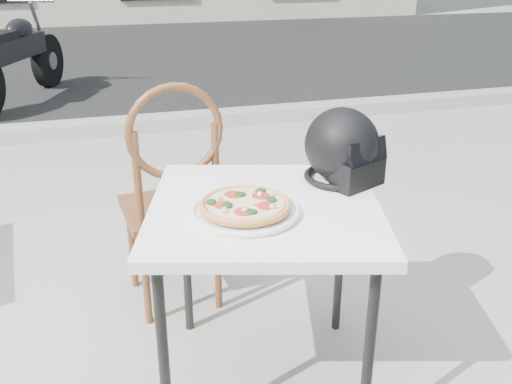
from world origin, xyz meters
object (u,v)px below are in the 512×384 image
object	(u,v)px
cafe_chair_main	(173,187)
helmet	(343,149)
pizza	(245,205)
motorcycle	(17,59)
cafe_table_main	(265,222)
plate	(245,211)

from	to	relation	value
cafe_chair_main	helmet	bearing A→B (deg)	135.74
pizza	motorcycle	distance (m)	5.01
cafe_table_main	helmet	distance (m)	0.39
plate	helmet	bearing A→B (deg)	23.71
cafe_table_main	plate	size ratio (longest dim) A/B	2.06
plate	cafe_chair_main	world-z (taller)	cafe_chair_main
plate	motorcycle	bearing A→B (deg)	102.95
cafe_table_main	plate	distance (m)	0.12
helmet	motorcycle	xyz separation A→B (m)	(-1.53, 4.70, -0.39)
pizza	cafe_chair_main	distance (m)	0.66
cafe_chair_main	motorcycle	size ratio (longest dim) A/B	0.54
cafe_table_main	pizza	bearing A→B (deg)	-146.71
pizza	helmet	xyz separation A→B (m)	(0.41, 0.18, 0.08)
motorcycle	plate	bearing A→B (deg)	-54.98
cafe_chair_main	motorcycle	xyz separation A→B (m)	(-0.98, 4.26, -0.14)
pizza	cafe_chair_main	world-z (taller)	cafe_chair_main
cafe_chair_main	motorcycle	distance (m)	4.37
helmet	motorcycle	world-z (taller)	motorcycle
plate	cafe_chair_main	size ratio (longest dim) A/B	0.44
plate	cafe_chair_main	xyz separation A→B (m)	(-0.14, 0.62, -0.15)
cafe_table_main	pizza	world-z (taller)	pizza
cafe_table_main	pizza	size ratio (longest dim) A/B	2.49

